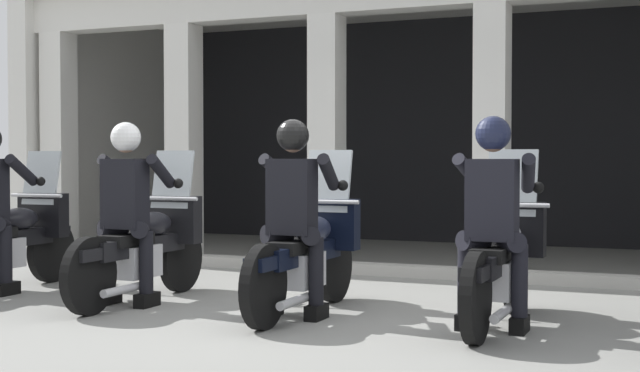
# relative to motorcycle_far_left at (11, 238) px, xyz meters

# --- Properties ---
(ground_plane) EXTENTS (80.00, 80.00, 0.00)m
(ground_plane) POSITION_rel_motorcycle_far_left_xyz_m (3.15, 2.91, -0.50)
(ground_plane) COLOR gray
(station_building) EXTENTS (10.85, 4.12, 3.54)m
(station_building) POSITION_rel_motorcycle_far_left_xyz_m (3.06, 4.99, 1.71)
(station_building) COLOR black
(station_building) RESTS_ON ground
(kerb_strip) EXTENTS (10.35, 0.24, 0.12)m
(kerb_strip) POSITION_rel_motorcycle_far_left_xyz_m (3.06, 2.44, -0.44)
(kerb_strip) COLOR #B7B5AD
(kerb_strip) RESTS_ON ground
(motorcycle_far_left) EXTENTS (0.62, 2.04, 1.35)m
(motorcycle_far_left) POSITION_rel_motorcycle_far_left_xyz_m (0.00, 0.00, 0.00)
(motorcycle_far_left) COLOR black
(motorcycle_far_left) RESTS_ON ground
(motorcycle_left) EXTENTS (0.62, 2.04, 1.35)m
(motorcycle_left) POSITION_rel_motorcycle_far_left_xyz_m (1.58, -0.04, 0.00)
(motorcycle_left) COLOR black
(motorcycle_left) RESTS_ON ground
(police_officer_left) EXTENTS (0.63, 0.61, 1.58)m
(police_officer_left) POSITION_rel_motorcycle_far_left_xyz_m (1.57, -0.33, 0.44)
(police_officer_left) COLOR black
(police_officer_left) RESTS_ON ground
(motorcycle_center) EXTENTS (0.62, 2.04, 1.35)m
(motorcycle_center) POSITION_rel_motorcycle_far_left_xyz_m (3.15, -0.03, 0.00)
(motorcycle_center) COLOR black
(motorcycle_center) RESTS_ON ground
(police_officer_center) EXTENTS (0.63, 0.61, 1.58)m
(police_officer_center) POSITION_rel_motorcycle_far_left_xyz_m (3.15, -0.32, 0.44)
(police_officer_center) COLOR black
(police_officer_center) RESTS_ON ground
(motorcycle_right) EXTENTS (0.62, 2.04, 1.35)m
(motorcycle_right) POSITION_rel_motorcycle_far_left_xyz_m (4.73, 0.06, 0.00)
(motorcycle_right) COLOR black
(motorcycle_right) RESTS_ON ground
(police_officer_right) EXTENTS (0.63, 0.61, 1.58)m
(police_officer_right) POSITION_rel_motorcycle_far_left_xyz_m (4.73, -0.23, 0.44)
(police_officer_right) COLOR black
(police_officer_right) RESTS_ON ground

